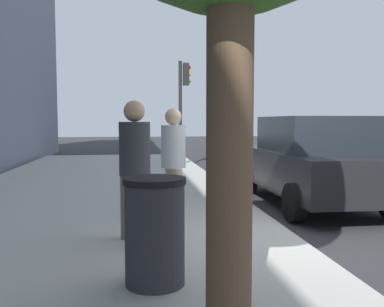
# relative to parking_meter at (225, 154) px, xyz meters

# --- Properties ---
(ground_plane) EXTENTS (80.00, 80.00, 0.00)m
(ground_plane) POSITION_rel_parking_meter_xyz_m (-0.97, -0.75, -1.17)
(ground_plane) COLOR #2B2B2D
(ground_plane) RESTS_ON ground
(sidewalk_slab) EXTENTS (28.00, 6.00, 0.15)m
(sidewalk_slab) POSITION_rel_parking_meter_xyz_m (-0.97, 2.25, -1.09)
(sidewalk_slab) COLOR #A8A59E
(sidewalk_slab) RESTS_ON ground_plane
(parking_meter) EXTENTS (0.36, 0.12, 1.41)m
(parking_meter) POSITION_rel_parking_meter_xyz_m (0.00, 0.00, 0.00)
(parking_meter) COLOR gray
(parking_meter) RESTS_ON sidewalk_slab
(pedestrian_at_meter) EXTENTS (0.52, 0.38, 1.73)m
(pedestrian_at_meter) POSITION_rel_parking_meter_xyz_m (-0.02, 0.82, -0.01)
(pedestrian_at_meter) COLOR tan
(pedestrian_at_meter) RESTS_ON sidewalk_slab
(pedestrian_bystander) EXTENTS (0.46, 0.39, 1.79)m
(pedestrian_bystander) POSITION_rel_parking_meter_xyz_m (-1.14, 1.41, 0.04)
(pedestrian_bystander) COLOR #726656
(pedestrian_bystander) RESTS_ON sidewalk_slab
(parked_sedan_near) EXTENTS (4.41, 1.99, 1.77)m
(parked_sedan_near) POSITION_rel_parking_meter_xyz_m (1.55, -2.09, -0.27)
(parked_sedan_near) COLOR black
(parked_sedan_near) RESTS_ON ground_plane
(traffic_signal) EXTENTS (0.24, 0.44, 3.60)m
(traffic_signal) POSITION_rel_parking_meter_xyz_m (8.33, -0.29, 1.41)
(traffic_signal) COLOR black
(traffic_signal) RESTS_ON sidewalk_slab
(trash_bin) EXTENTS (0.59, 0.59, 1.01)m
(trash_bin) POSITION_rel_parking_meter_xyz_m (-2.58, 1.23, -0.51)
(trash_bin) COLOR #2D2D33
(trash_bin) RESTS_ON sidewalk_slab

